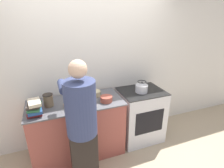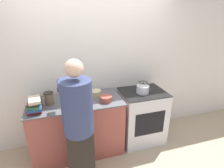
# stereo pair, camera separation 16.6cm
# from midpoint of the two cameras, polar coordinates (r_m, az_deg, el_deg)

# --- Properties ---
(ground_plane) EXTENTS (12.00, 12.00, 0.00)m
(ground_plane) POSITION_cam_midpoint_polar(r_m,az_deg,el_deg) (3.00, -2.97, -23.10)
(ground_plane) COLOR tan
(wall_back) EXTENTS (8.00, 0.05, 2.60)m
(wall_back) POSITION_cam_midpoint_polar(r_m,az_deg,el_deg) (2.91, -7.69, 5.35)
(wall_back) COLOR silver
(wall_back) RESTS_ON ground_plane
(counter) EXTENTS (1.39, 0.65, 0.91)m
(counter) POSITION_cam_midpoint_polar(r_m,az_deg,el_deg) (2.88, -12.77, -13.94)
(counter) COLOR #9E4C42
(counter) RESTS_ON ground_plane
(oven) EXTENTS (0.73, 0.60, 0.93)m
(oven) POSITION_cam_midpoint_polar(r_m,az_deg,el_deg) (3.15, 7.68, -10.01)
(oven) COLOR silver
(oven) RESTS_ON ground_plane
(person) EXTENTS (0.41, 0.64, 1.69)m
(person) POSITION_cam_midpoint_polar(r_m,az_deg,el_deg) (2.16, -12.10, -12.63)
(person) COLOR black
(person) RESTS_ON ground_plane
(cutting_board) EXTENTS (0.37, 0.21, 0.02)m
(cutting_board) POSITION_cam_midpoint_polar(r_m,az_deg,el_deg) (2.54, -13.16, -6.79)
(cutting_board) COLOR #A87A4C
(cutting_board) RESTS_ON counter
(knife) EXTENTS (0.21, 0.13, 0.01)m
(knife) POSITION_cam_midpoint_polar(r_m,az_deg,el_deg) (2.53, -14.20, -6.71)
(knife) COLOR silver
(knife) RESTS_ON cutting_board
(kettle) EXTENTS (0.20, 0.20, 0.19)m
(kettle) POSITION_cam_midpoint_polar(r_m,az_deg,el_deg) (2.86, 8.01, -1.18)
(kettle) COLOR silver
(kettle) RESTS_ON oven
(bowl_prep) EXTENTS (0.18, 0.18, 0.08)m
(bowl_prep) POSITION_cam_midpoint_polar(r_m,az_deg,el_deg) (2.79, -7.36, -3.06)
(bowl_prep) COLOR #C6B789
(bowl_prep) RESTS_ON counter
(bowl_mixing) EXTENTS (0.18, 0.18, 0.08)m
(bowl_mixing) POSITION_cam_midpoint_polar(r_m,az_deg,el_deg) (2.59, -3.73, -4.91)
(bowl_mixing) COLOR #9E4738
(bowl_mixing) RESTS_ON counter
(canister_jar) EXTENTS (0.13, 0.13, 0.18)m
(canister_jar) POSITION_cam_midpoint_polar(r_m,az_deg,el_deg) (2.62, -21.80, -4.96)
(canister_jar) COLOR #756047
(canister_jar) RESTS_ON counter
(book_stack) EXTENTS (0.19, 0.28, 0.19)m
(book_stack) POSITION_cam_midpoint_polar(r_m,az_deg,el_deg) (2.50, -25.75, -7.01)
(book_stack) COLOR maroon
(book_stack) RESTS_ON counter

